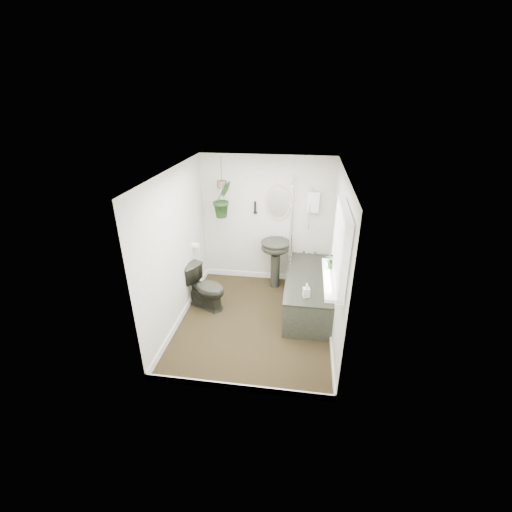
# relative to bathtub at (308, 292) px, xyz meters

# --- Properties ---
(floor) EXTENTS (2.30, 2.80, 0.02)m
(floor) POSITION_rel_bathtub_xyz_m (-0.80, -0.50, -0.30)
(floor) COLOR black
(floor) RESTS_ON ground
(ceiling) EXTENTS (2.30, 2.80, 0.02)m
(ceiling) POSITION_rel_bathtub_xyz_m (-0.80, -0.50, 2.02)
(ceiling) COLOR white
(ceiling) RESTS_ON ground
(wall_back) EXTENTS (2.30, 0.02, 2.30)m
(wall_back) POSITION_rel_bathtub_xyz_m (-0.80, 0.91, 0.86)
(wall_back) COLOR white
(wall_back) RESTS_ON ground
(wall_front) EXTENTS (2.30, 0.02, 2.30)m
(wall_front) POSITION_rel_bathtub_xyz_m (-0.80, -1.91, 0.86)
(wall_front) COLOR white
(wall_front) RESTS_ON ground
(wall_left) EXTENTS (0.02, 2.80, 2.30)m
(wall_left) POSITION_rel_bathtub_xyz_m (-1.96, -0.50, 0.86)
(wall_left) COLOR white
(wall_left) RESTS_ON ground
(wall_right) EXTENTS (0.02, 2.80, 2.30)m
(wall_right) POSITION_rel_bathtub_xyz_m (0.36, -0.50, 0.86)
(wall_right) COLOR white
(wall_right) RESTS_ON ground
(skirting) EXTENTS (2.30, 2.80, 0.10)m
(skirting) POSITION_rel_bathtub_xyz_m (-0.80, -0.50, -0.24)
(skirting) COLOR white
(skirting) RESTS_ON floor
(bathtub) EXTENTS (0.72, 1.72, 0.58)m
(bathtub) POSITION_rel_bathtub_xyz_m (0.00, 0.00, 0.00)
(bathtub) COLOR #26271F
(bathtub) RESTS_ON floor
(bath_screen) EXTENTS (0.04, 0.72, 1.40)m
(bath_screen) POSITION_rel_bathtub_xyz_m (-0.33, 0.49, 0.99)
(bath_screen) COLOR silver
(bath_screen) RESTS_ON bathtub
(shower_box) EXTENTS (0.20, 0.10, 0.35)m
(shower_box) POSITION_rel_bathtub_xyz_m (0.00, 0.84, 1.26)
(shower_box) COLOR white
(shower_box) RESTS_ON wall_back
(oval_mirror) EXTENTS (0.46, 0.03, 0.62)m
(oval_mirror) POSITION_rel_bathtub_xyz_m (-0.59, 0.87, 1.21)
(oval_mirror) COLOR tan
(oval_mirror) RESTS_ON wall_back
(wall_sconce) EXTENTS (0.04, 0.04, 0.22)m
(wall_sconce) POSITION_rel_bathtub_xyz_m (-0.99, 0.86, 1.11)
(wall_sconce) COLOR black
(wall_sconce) RESTS_ON wall_back
(toilet_roll_holder) EXTENTS (0.11, 0.11, 0.11)m
(toilet_roll_holder) POSITION_rel_bathtub_xyz_m (-1.90, 0.20, 0.61)
(toilet_roll_holder) COLOR white
(toilet_roll_holder) RESTS_ON wall_left
(window_recess) EXTENTS (0.08, 1.00, 0.90)m
(window_recess) POSITION_rel_bathtub_xyz_m (0.29, -1.20, 1.36)
(window_recess) COLOR white
(window_recess) RESTS_ON wall_right
(window_sill) EXTENTS (0.18, 1.00, 0.04)m
(window_sill) POSITION_rel_bathtub_xyz_m (0.22, -1.20, 0.94)
(window_sill) COLOR white
(window_sill) RESTS_ON wall_right
(window_blinds) EXTENTS (0.01, 0.86, 0.76)m
(window_blinds) POSITION_rel_bathtub_xyz_m (0.24, -1.20, 1.36)
(window_blinds) COLOR white
(window_blinds) RESTS_ON wall_right
(toilet) EXTENTS (0.80, 0.65, 0.71)m
(toilet) POSITION_rel_bathtub_xyz_m (-1.65, -0.21, 0.07)
(toilet) COLOR #26271F
(toilet) RESTS_ON floor
(pedestal_sink) EXTENTS (0.59, 0.53, 0.89)m
(pedestal_sink) POSITION_rel_bathtub_xyz_m (-0.59, 0.61, 0.15)
(pedestal_sink) COLOR #26271F
(pedestal_sink) RESTS_ON floor
(sill_plant) EXTENTS (0.24, 0.22, 0.22)m
(sill_plant) POSITION_rel_bathtub_xyz_m (0.25, -0.96, 1.07)
(sill_plant) COLOR black
(sill_plant) RESTS_ON window_sill
(hanging_plant) EXTENTS (0.43, 0.44, 0.62)m
(hanging_plant) POSITION_rel_bathtub_xyz_m (-1.50, 0.59, 1.32)
(hanging_plant) COLOR black
(hanging_plant) RESTS_ON ceiling
(soap_bottle) EXTENTS (0.11, 0.11, 0.21)m
(soap_bottle) POSITION_rel_bathtub_xyz_m (-0.04, -0.61, 0.39)
(soap_bottle) COLOR black
(soap_bottle) RESTS_ON bathtub
(hanging_pot) EXTENTS (0.16, 0.16, 0.12)m
(hanging_pot) POSITION_rel_bathtub_xyz_m (-1.50, 0.59, 1.56)
(hanging_pot) COLOR brown
(hanging_pot) RESTS_ON ceiling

